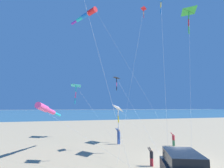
{
  "coord_description": "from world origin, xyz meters",
  "views": [
    {
      "loc": [
        12.67,
        -9.47,
        4.16
      ],
      "look_at": [
        -6.09,
        -3.9,
        6.7
      ],
      "focal_mm": 28.71,
      "sensor_mm": 36.0,
      "label": 1
    }
  ],
  "objects_px": {
    "person_adult_flyer": "(119,135)",
    "kite_delta_teal_far_right": "(117,78)",
    "person_child_green_jacket": "(151,156)",
    "kite_delta_blue_topmost": "(144,9)",
    "kite_delta_long_streamer_left": "(76,86)",
    "kite_windsock_yellow_midlevel": "(47,109)",
    "person_child_grey_jacket": "(173,139)",
    "kite_windsock_white_trailing": "(86,15)",
    "kite_delta_magenta_far_left": "(119,109)",
    "kite_delta_black_fish_shape": "(189,12)"
  },
  "relations": [
    {
      "from": "person_adult_flyer",
      "to": "person_child_green_jacket",
      "type": "relative_size",
      "value": 1.4
    },
    {
      "from": "person_child_grey_jacket",
      "to": "kite_delta_long_streamer_left",
      "type": "xyz_separation_m",
      "value": [
        -9.29,
        -9.73,
        6.52
      ]
    },
    {
      "from": "kite_delta_long_streamer_left",
      "to": "kite_windsock_yellow_midlevel",
      "type": "height_order",
      "value": "kite_delta_long_streamer_left"
    },
    {
      "from": "kite_windsock_white_trailing",
      "to": "kite_windsock_yellow_midlevel",
      "type": "height_order",
      "value": "kite_windsock_white_trailing"
    },
    {
      "from": "kite_windsock_white_trailing",
      "to": "person_child_green_jacket",
      "type": "bearing_deg",
      "value": 11.93
    },
    {
      "from": "kite_delta_blue_topmost",
      "to": "person_child_grey_jacket",
      "type": "bearing_deg",
      "value": -1.88
    },
    {
      "from": "kite_windsock_white_trailing",
      "to": "kite_delta_magenta_far_left",
      "type": "xyz_separation_m",
      "value": [
        4.98,
        3.48,
        -14.2
      ]
    },
    {
      "from": "kite_delta_long_streamer_left",
      "to": "person_child_grey_jacket",
      "type": "bearing_deg",
      "value": 46.32
    },
    {
      "from": "kite_delta_black_fish_shape",
      "to": "kite_delta_long_streamer_left",
      "type": "bearing_deg",
      "value": -140.92
    },
    {
      "from": "kite_delta_magenta_far_left",
      "to": "kite_delta_blue_topmost",
      "type": "bearing_deg",
      "value": 119.98
    },
    {
      "from": "kite_delta_long_streamer_left",
      "to": "kite_delta_black_fish_shape",
      "type": "bearing_deg",
      "value": 39.08
    },
    {
      "from": "person_child_green_jacket",
      "to": "kite_delta_blue_topmost",
      "type": "xyz_separation_m",
      "value": [
        -11.94,
        5.82,
        18.83
      ]
    },
    {
      "from": "kite_delta_black_fish_shape",
      "to": "kite_delta_blue_topmost",
      "type": "bearing_deg",
      "value": -179.33
    },
    {
      "from": "person_adult_flyer",
      "to": "kite_delta_black_fish_shape",
      "type": "bearing_deg",
      "value": 45.29
    },
    {
      "from": "kite_windsock_white_trailing",
      "to": "kite_delta_black_fish_shape",
      "type": "distance_m",
      "value": 15.26
    },
    {
      "from": "kite_delta_blue_topmost",
      "to": "kite_windsock_yellow_midlevel",
      "type": "xyz_separation_m",
      "value": [
        5.8,
        -13.39,
        -15.58
      ]
    },
    {
      "from": "kite_windsock_white_trailing",
      "to": "kite_delta_magenta_far_left",
      "type": "distance_m",
      "value": 15.45
    },
    {
      "from": "kite_delta_long_streamer_left",
      "to": "kite_windsock_yellow_midlevel",
      "type": "distance_m",
      "value": 9.74
    },
    {
      "from": "kite_delta_magenta_far_left",
      "to": "kite_delta_long_streamer_left",
      "type": "height_order",
      "value": "kite_delta_long_streamer_left"
    },
    {
      "from": "kite_delta_magenta_far_left",
      "to": "kite_delta_long_streamer_left",
      "type": "relative_size",
      "value": 0.59
    },
    {
      "from": "kite_windsock_yellow_midlevel",
      "to": "person_child_grey_jacket",
      "type": "bearing_deg",
      "value": 86.47
    },
    {
      "from": "person_child_grey_jacket",
      "to": "kite_delta_long_streamer_left",
      "type": "height_order",
      "value": "kite_delta_long_streamer_left"
    },
    {
      "from": "person_child_grey_jacket",
      "to": "kite_windsock_white_trailing",
      "type": "height_order",
      "value": "kite_windsock_white_trailing"
    },
    {
      "from": "person_adult_flyer",
      "to": "kite_delta_teal_far_right",
      "type": "bearing_deg",
      "value": -22.15
    },
    {
      "from": "person_adult_flyer",
      "to": "kite_delta_magenta_far_left",
      "type": "relative_size",
      "value": 0.4
    },
    {
      "from": "person_child_green_jacket",
      "to": "kite_delta_long_streamer_left",
      "type": "distance_m",
      "value": 16.55
    },
    {
      "from": "person_child_green_jacket",
      "to": "kite_delta_black_fish_shape",
      "type": "relative_size",
      "value": 0.09
    },
    {
      "from": "person_child_grey_jacket",
      "to": "kite_delta_teal_far_right",
      "type": "relative_size",
      "value": 0.14
    },
    {
      "from": "person_child_grey_jacket",
      "to": "kite_windsock_yellow_midlevel",
      "type": "xyz_separation_m",
      "value": [
        -0.81,
        -13.17,
        3.18
      ]
    },
    {
      "from": "kite_windsock_white_trailing",
      "to": "kite_delta_magenta_far_left",
      "type": "relative_size",
      "value": 4.09
    },
    {
      "from": "person_adult_flyer",
      "to": "person_child_green_jacket",
      "type": "height_order",
      "value": "person_adult_flyer"
    },
    {
      "from": "kite_windsock_white_trailing",
      "to": "kite_delta_teal_far_right",
      "type": "relative_size",
      "value": 1.87
    },
    {
      "from": "kite_delta_blue_topmost",
      "to": "kite_delta_long_streamer_left",
      "type": "height_order",
      "value": "kite_delta_blue_topmost"
    },
    {
      "from": "person_child_green_jacket",
      "to": "person_child_grey_jacket",
      "type": "xyz_separation_m",
      "value": [
        -5.32,
        5.6,
        0.08
      ]
    },
    {
      "from": "person_adult_flyer",
      "to": "kite_delta_long_streamer_left",
      "type": "distance_m",
      "value": 10.17
    },
    {
      "from": "person_child_green_jacket",
      "to": "person_child_grey_jacket",
      "type": "bearing_deg",
      "value": 133.52
    },
    {
      "from": "kite_delta_black_fish_shape",
      "to": "person_child_green_jacket",
      "type": "bearing_deg",
      "value": -69.44
    },
    {
      "from": "person_adult_flyer",
      "to": "kite_delta_long_streamer_left",
      "type": "bearing_deg",
      "value": -147.21
    },
    {
      "from": "person_child_green_jacket",
      "to": "kite_delta_teal_far_right",
      "type": "height_order",
      "value": "kite_delta_teal_far_right"
    },
    {
      "from": "person_child_green_jacket",
      "to": "kite_delta_blue_topmost",
      "type": "relative_size",
      "value": 0.06
    },
    {
      "from": "kite_delta_blue_topmost",
      "to": "kite_delta_long_streamer_left",
      "type": "bearing_deg",
      "value": -105.05
    },
    {
      "from": "kite_windsock_white_trailing",
      "to": "kite_delta_long_streamer_left",
      "type": "distance_m",
      "value": 11.0
    },
    {
      "from": "person_child_green_jacket",
      "to": "kite_delta_teal_far_right",
      "type": "relative_size",
      "value": 0.13
    },
    {
      "from": "kite_delta_black_fish_shape",
      "to": "kite_windsock_yellow_midlevel",
      "type": "relative_size",
      "value": 1.12
    },
    {
      "from": "person_child_grey_jacket",
      "to": "kite_delta_black_fish_shape",
      "type": "bearing_deg",
      "value": 6.1
    },
    {
      "from": "person_child_grey_jacket",
      "to": "kite_delta_long_streamer_left",
      "type": "distance_m",
      "value": 14.95
    },
    {
      "from": "person_child_green_jacket",
      "to": "kite_delta_black_fish_shape",
      "type": "height_order",
      "value": "kite_delta_black_fish_shape"
    },
    {
      "from": "person_child_grey_jacket",
      "to": "kite_delta_teal_far_right",
      "type": "xyz_separation_m",
      "value": [
        -0.07,
        -6.44,
        6.37
      ]
    },
    {
      "from": "person_child_grey_jacket",
      "to": "kite_windsock_white_trailing",
      "type": "distance_m",
      "value": 21.21
    },
    {
      "from": "person_child_green_jacket",
      "to": "kite_delta_long_streamer_left",
      "type": "xyz_separation_m",
      "value": [
        -14.61,
        -4.12,
        6.6
      ]
    }
  ]
}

